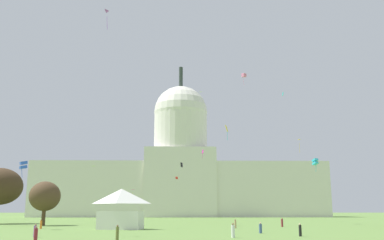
{
  "coord_description": "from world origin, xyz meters",
  "views": [
    {
      "loc": [
        -0.84,
        -22.87,
        3.28
      ],
      "look_at": [
        2.36,
        109.73,
        31.2
      ],
      "focal_mm": 39.72,
      "sensor_mm": 36.0,
      "label": 1
    }
  ],
  "objects_px": {
    "person_maroon_back_center": "(282,223)",
    "person_orange_edge_west": "(41,224)",
    "capitol_building": "(180,173)",
    "person_tan_near_tent": "(235,224)",
    "kite_red_low": "(177,178)",
    "person_denim_deep_crowd": "(260,228)",
    "tree_west_near": "(45,196)",
    "kite_gold_mid": "(301,142)",
    "kite_pink_high": "(244,75)",
    "kite_cyan_low": "(315,162)",
    "person_purple_mid_center": "(35,231)",
    "kite_magenta_mid": "(203,152)",
    "event_tent": "(121,209)",
    "person_olive_back_left": "(117,233)",
    "kite_yellow_mid": "(227,130)",
    "kite_white_high": "(200,92)",
    "kite_blue_low": "(23,165)",
    "person_maroon_mid_right": "(36,235)",
    "kite_black_low": "(182,165)",
    "kite_violet_high": "(109,14)",
    "person_black_front_right": "(300,230)",
    "person_white_edge_east": "(233,231)",
    "kite_lime_low": "(93,167)",
    "tree_west_far": "(0,186)",
    "kite_pink_low": "(133,191)"
  },
  "relations": [
    {
      "from": "person_black_front_right",
      "to": "kite_yellow_mid",
      "type": "relative_size",
      "value": 0.51
    },
    {
      "from": "tree_west_near",
      "to": "person_olive_back_left",
      "type": "height_order",
      "value": "tree_west_near"
    },
    {
      "from": "tree_west_near",
      "to": "kite_cyan_low",
      "type": "xyz_separation_m",
      "value": [
        59.04,
        7.39,
        8.11
      ]
    },
    {
      "from": "capitol_building",
      "to": "person_tan_near_tent",
      "type": "bearing_deg",
      "value": -84.89
    },
    {
      "from": "person_tan_near_tent",
      "to": "person_black_front_right",
      "type": "height_order",
      "value": "person_black_front_right"
    },
    {
      "from": "person_white_edge_east",
      "to": "person_purple_mid_center",
      "type": "distance_m",
      "value": 23.64
    },
    {
      "from": "event_tent",
      "to": "kite_yellow_mid",
      "type": "bearing_deg",
      "value": 35.89
    },
    {
      "from": "kite_pink_high",
      "to": "tree_west_near",
      "type": "bearing_deg",
      "value": -2.32
    },
    {
      "from": "tree_west_far",
      "to": "kite_pink_high",
      "type": "height_order",
      "value": "kite_pink_high"
    },
    {
      "from": "capitol_building",
      "to": "kite_magenta_mid",
      "type": "distance_m",
      "value": 60.86
    },
    {
      "from": "person_black_front_right",
      "to": "kite_violet_high",
      "type": "distance_m",
      "value": 65.91
    },
    {
      "from": "person_denim_deep_crowd",
      "to": "person_tan_near_tent",
      "type": "relative_size",
      "value": 0.98
    },
    {
      "from": "person_tan_near_tent",
      "to": "kite_black_low",
      "type": "relative_size",
      "value": 1.26
    },
    {
      "from": "person_denim_deep_crowd",
      "to": "person_purple_mid_center",
      "type": "distance_m",
      "value": 29.56
    },
    {
      "from": "tree_west_near",
      "to": "kite_pink_high",
      "type": "xyz_separation_m",
      "value": [
        46.14,
        27.65,
        35.43
      ]
    },
    {
      "from": "tree_west_near",
      "to": "person_maroon_mid_right",
      "type": "distance_m",
      "value": 48.18
    },
    {
      "from": "kite_pink_high",
      "to": "kite_gold_mid",
      "type": "bearing_deg",
      "value": -169.42
    },
    {
      "from": "kite_red_low",
      "to": "person_denim_deep_crowd",
      "type": "bearing_deg",
      "value": 160.65
    },
    {
      "from": "person_black_front_right",
      "to": "kite_gold_mid",
      "type": "distance_m",
      "value": 90.91
    },
    {
      "from": "kite_violet_high",
      "to": "tree_west_near",
      "type": "bearing_deg",
      "value": 87.74
    },
    {
      "from": "person_black_front_right",
      "to": "kite_blue_low",
      "type": "relative_size",
      "value": 0.56
    },
    {
      "from": "person_maroon_mid_right",
      "to": "kite_violet_high",
      "type": "relative_size",
      "value": 0.39
    },
    {
      "from": "person_maroon_back_center",
      "to": "kite_pink_high",
      "type": "distance_m",
      "value": 53.75
    },
    {
      "from": "person_purple_mid_center",
      "to": "kite_magenta_mid",
      "type": "height_order",
      "value": "kite_magenta_mid"
    },
    {
      "from": "person_olive_back_left",
      "to": "person_tan_near_tent",
      "type": "distance_m",
      "value": 34.27
    },
    {
      "from": "person_maroon_mid_right",
      "to": "person_denim_deep_crowd",
      "type": "bearing_deg",
      "value": 53.85
    },
    {
      "from": "kite_red_low",
      "to": "kite_cyan_low",
      "type": "distance_m",
      "value": 52.59
    },
    {
      "from": "person_tan_near_tent",
      "to": "person_orange_edge_west",
      "type": "bearing_deg",
      "value": -118.57
    },
    {
      "from": "person_purple_mid_center",
      "to": "kite_magenta_mid",
      "type": "distance_m",
      "value": 82.24
    },
    {
      "from": "person_purple_mid_center",
      "to": "kite_violet_high",
      "type": "relative_size",
      "value": 0.37
    },
    {
      "from": "kite_blue_low",
      "to": "person_white_edge_east",
      "type": "bearing_deg",
      "value": 25.52
    },
    {
      "from": "person_black_front_right",
      "to": "tree_west_far",
      "type": "bearing_deg",
      "value": -24.2
    },
    {
      "from": "person_white_edge_east",
      "to": "kite_pink_high",
      "type": "xyz_separation_m",
      "value": [
        11.86,
        66.09,
        40.54
      ]
    },
    {
      "from": "event_tent",
      "to": "person_olive_back_left",
      "type": "xyz_separation_m",
      "value": [
        3.38,
        -26.54,
        -2.6
      ]
    },
    {
      "from": "capitol_building",
      "to": "person_black_front_right",
      "type": "relative_size",
      "value": 80.87
    },
    {
      "from": "kite_pink_low",
      "to": "kite_yellow_mid",
      "type": "xyz_separation_m",
      "value": [
        27.15,
        -77.53,
        8.92
      ]
    },
    {
      "from": "tree_west_far",
      "to": "kite_white_high",
      "type": "xyz_separation_m",
      "value": [
        47.55,
        19.67,
        28.39
      ]
    },
    {
      "from": "kite_blue_low",
      "to": "kite_lime_low",
      "type": "xyz_separation_m",
      "value": [
        1.15,
        51.35,
        4.65
      ]
    },
    {
      "from": "kite_violet_high",
      "to": "kite_cyan_low",
      "type": "height_order",
      "value": "kite_violet_high"
    },
    {
      "from": "tree_west_near",
      "to": "kite_gold_mid",
      "type": "bearing_deg",
      "value": 35.49
    },
    {
      "from": "person_orange_edge_west",
      "to": "kite_magenta_mid",
      "type": "relative_size",
      "value": 0.63
    },
    {
      "from": "event_tent",
      "to": "person_olive_back_left",
      "type": "distance_m",
      "value": 26.88
    },
    {
      "from": "kite_blue_low",
      "to": "person_tan_near_tent",
      "type": "bearing_deg",
      "value": 64.97
    },
    {
      "from": "person_maroon_back_center",
      "to": "person_orange_edge_west",
      "type": "height_order",
      "value": "person_maroon_back_center"
    },
    {
      "from": "person_orange_edge_west",
      "to": "person_maroon_mid_right",
      "type": "bearing_deg",
      "value": -113.17
    },
    {
      "from": "kite_magenta_mid",
      "to": "kite_lime_low",
      "type": "distance_m",
      "value": 32.87
    },
    {
      "from": "person_tan_near_tent",
      "to": "person_purple_mid_center",
      "type": "distance_m",
      "value": 35.9
    },
    {
      "from": "kite_yellow_mid",
      "to": "kite_gold_mid",
      "type": "height_order",
      "value": "kite_gold_mid"
    },
    {
      "from": "kite_magenta_mid",
      "to": "kite_pink_high",
      "type": "relative_size",
      "value": 0.71
    },
    {
      "from": "kite_yellow_mid",
      "to": "kite_white_high",
      "type": "bearing_deg",
      "value": -100.96
    }
  ]
}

